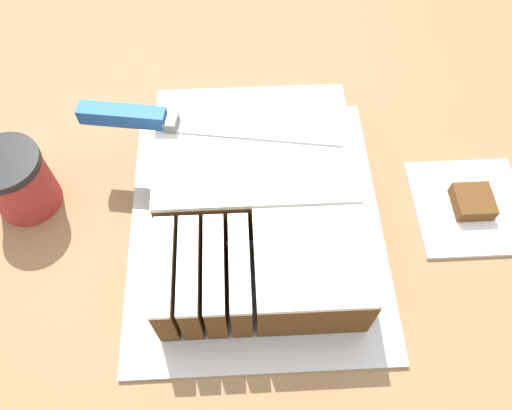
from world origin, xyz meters
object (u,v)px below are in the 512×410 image
cake (258,202)px  knife (155,119)px  brownie (473,201)px  coffee_cup (18,181)px  cake_board (256,223)px

cake → knife: bearing=142.5°
cake → knife: knife is taller
brownie → knife: bearing=167.8°
knife → brownie: knife is taller
knife → coffee_cup: (-0.18, -0.05, -0.05)m
coffee_cup → cake: bearing=-8.7°
cake → coffee_cup: 0.31m
cake_board → cake: (0.00, 0.00, 0.05)m
knife → coffee_cup: bearing=-156.4°
knife → cake: bearing=-28.8°
cake_board → cake: size_ratio=1.27×
knife → brownie: 0.43m
knife → brownie: (0.41, -0.09, -0.09)m
cake → coffee_cup: coffee_cup is taller
cake → brownie: bearing=1.4°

